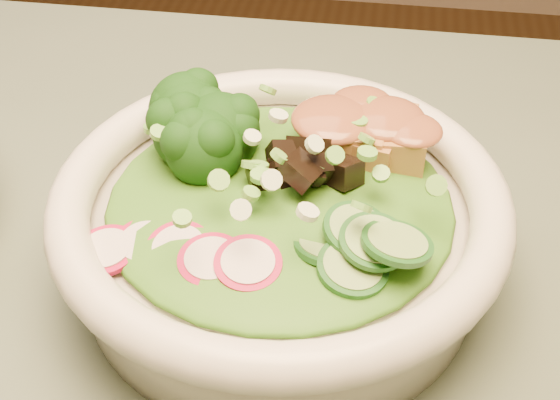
# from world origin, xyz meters

# --- Properties ---
(salad_bowl) EXTENTS (0.26, 0.26, 0.07)m
(salad_bowl) POSITION_xyz_m (0.12, 0.08, 0.79)
(salad_bowl) COLOR silver
(salad_bowl) RESTS_ON dining_table
(lettuce_bed) EXTENTS (0.20, 0.20, 0.02)m
(lettuce_bed) POSITION_xyz_m (0.12, 0.08, 0.81)
(lettuce_bed) COLOR #265C13
(lettuce_bed) RESTS_ON salad_bowl
(broccoli_florets) EXTENTS (0.09, 0.08, 0.04)m
(broccoli_florets) POSITION_xyz_m (0.07, 0.11, 0.82)
(broccoli_florets) COLOR black
(broccoli_florets) RESTS_ON salad_bowl
(radish_slices) EXTENTS (0.11, 0.05, 0.02)m
(radish_slices) POSITION_xyz_m (0.08, 0.03, 0.81)
(radish_slices) COLOR #A50C35
(radish_slices) RESTS_ON salad_bowl
(cucumber_slices) EXTENTS (0.08, 0.08, 0.03)m
(cucumber_slices) POSITION_xyz_m (0.17, 0.04, 0.82)
(cucumber_slices) COLOR #93B464
(cucumber_slices) RESTS_ON salad_bowl
(mushroom_heap) EXTENTS (0.08, 0.08, 0.04)m
(mushroom_heap) POSITION_xyz_m (0.12, 0.09, 0.82)
(mushroom_heap) COLOR black
(mushroom_heap) RESTS_ON salad_bowl
(tofu_cubes) EXTENTS (0.09, 0.07, 0.03)m
(tofu_cubes) POSITION_xyz_m (0.15, 0.13, 0.82)
(tofu_cubes) COLOR #A76937
(tofu_cubes) RESTS_ON salad_bowl
(peanut_sauce) EXTENTS (0.07, 0.05, 0.02)m
(peanut_sauce) POSITION_xyz_m (0.15, 0.13, 0.83)
(peanut_sauce) COLOR brown
(peanut_sauce) RESTS_ON tofu_cubes
(scallion_garnish) EXTENTS (0.18, 0.18, 0.02)m
(scallion_garnish) POSITION_xyz_m (0.12, 0.08, 0.83)
(scallion_garnish) COLOR #65AB3C
(scallion_garnish) RESTS_ON salad_bowl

